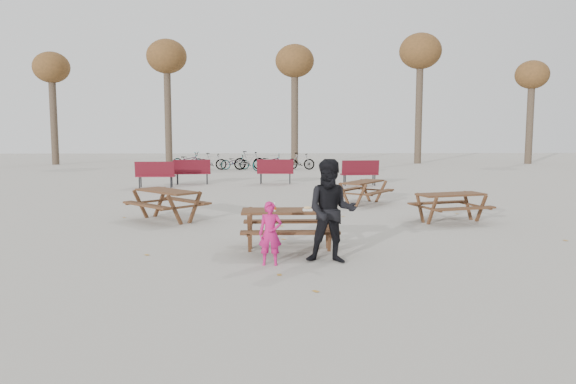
{
  "coord_description": "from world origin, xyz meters",
  "views": [
    {
      "loc": [
        -0.29,
        -10.53,
        2.34
      ],
      "look_at": [
        0.0,
        1.0,
        1.0
      ],
      "focal_mm": 35.0,
      "sensor_mm": 36.0,
      "label": 1
    }
  ],
  "objects_px": {
    "child": "(270,233)",
    "adult": "(331,211)",
    "main_picnic_table": "(289,220)",
    "food_tray": "(308,210)",
    "soda_bottle": "(274,207)",
    "picnic_table_east": "(451,208)",
    "picnic_table_far": "(363,193)",
    "picnic_table_north": "(167,205)"
  },
  "relations": [
    {
      "from": "adult",
      "to": "picnic_table_far",
      "type": "height_order",
      "value": "adult"
    },
    {
      "from": "food_tray",
      "to": "picnic_table_east",
      "type": "height_order",
      "value": "food_tray"
    },
    {
      "from": "child",
      "to": "adult",
      "type": "distance_m",
      "value": 1.12
    },
    {
      "from": "main_picnic_table",
      "to": "picnic_table_north",
      "type": "xyz_separation_m",
      "value": [
        -2.98,
        3.49,
        -0.2
      ]
    },
    {
      "from": "food_tray",
      "to": "child",
      "type": "xyz_separation_m",
      "value": [
        -0.69,
        -1.04,
        -0.25
      ]
    },
    {
      "from": "main_picnic_table",
      "to": "picnic_table_far",
      "type": "xyz_separation_m",
      "value": [
        2.43,
        6.37,
        -0.24
      ]
    },
    {
      "from": "food_tray",
      "to": "soda_bottle",
      "type": "relative_size",
      "value": 1.06
    },
    {
      "from": "picnic_table_north",
      "to": "picnic_table_east",
      "type": "bearing_deg",
      "value": 41.29
    },
    {
      "from": "main_picnic_table",
      "to": "child",
      "type": "height_order",
      "value": "child"
    },
    {
      "from": "picnic_table_east",
      "to": "picnic_table_north",
      "type": "xyz_separation_m",
      "value": [
        -7.05,
        0.41,
        0.03
      ]
    },
    {
      "from": "adult",
      "to": "picnic_table_east",
      "type": "bearing_deg",
      "value": 58.62
    },
    {
      "from": "main_picnic_table",
      "to": "picnic_table_east",
      "type": "distance_m",
      "value": 5.11
    },
    {
      "from": "soda_bottle",
      "to": "picnic_table_east",
      "type": "bearing_deg",
      "value": 36.79
    },
    {
      "from": "child",
      "to": "picnic_table_east",
      "type": "bearing_deg",
      "value": 45.9
    },
    {
      "from": "soda_bottle",
      "to": "picnic_table_north",
      "type": "height_order",
      "value": "soda_bottle"
    },
    {
      "from": "food_tray",
      "to": "picnic_table_north",
      "type": "xyz_separation_m",
      "value": [
        -3.32,
        3.63,
        -0.41
      ]
    },
    {
      "from": "main_picnic_table",
      "to": "food_tray",
      "type": "bearing_deg",
      "value": -21.68
    },
    {
      "from": "picnic_table_east",
      "to": "picnic_table_north",
      "type": "distance_m",
      "value": 7.06
    },
    {
      "from": "main_picnic_table",
      "to": "soda_bottle",
      "type": "height_order",
      "value": "soda_bottle"
    },
    {
      "from": "picnic_table_far",
      "to": "soda_bottle",
      "type": "bearing_deg",
      "value": -166.4
    },
    {
      "from": "child",
      "to": "picnic_table_north",
      "type": "height_order",
      "value": "child"
    },
    {
      "from": "main_picnic_table",
      "to": "food_tray",
      "type": "height_order",
      "value": "food_tray"
    },
    {
      "from": "adult",
      "to": "picnic_table_east",
      "type": "relative_size",
      "value": 1.09
    },
    {
      "from": "adult",
      "to": "picnic_table_east",
      "type": "xyz_separation_m",
      "value": [
        3.38,
        4.1,
        -0.54
      ]
    },
    {
      "from": "food_tray",
      "to": "picnic_table_far",
      "type": "distance_m",
      "value": 6.84
    },
    {
      "from": "adult",
      "to": "picnic_table_east",
      "type": "height_order",
      "value": "adult"
    },
    {
      "from": "food_tray",
      "to": "picnic_table_far",
      "type": "relative_size",
      "value": 0.11
    },
    {
      "from": "food_tray",
      "to": "child",
      "type": "height_order",
      "value": "child"
    },
    {
      "from": "soda_bottle",
      "to": "picnic_table_east",
      "type": "distance_m",
      "value": 5.46
    },
    {
      "from": "picnic_table_far",
      "to": "picnic_table_east",
      "type": "bearing_deg",
      "value": -117.31
    },
    {
      "from": "food_tray",
      "to": "adult",
      "type": "xyz_separation_m",
      "value": [
        0.36,
        -0.89,
        0.11
      ]
    },
    {
      "from": "food_tray",
      "to": "picnic_table_north",
      "type": "bearing_deg",
      "value": 132.46
    },
    {
      "from": "main_picnic_table",
      "to": "soda_bottle",
      "type": "xyz_separation_m",
      "value": [
        -0.28,
        -0.18,
        0.26
      ]
    },
    {
      "from": "adult",
      "to": "picnic_table_east",
      "type": "distance_m",
      "value": 5.34
    },
    {
      "from": "main_picnic_table",
      "to": "adult",
      "type": "height_order",
      "value": "adult"
    },
    {
      "from": "child",
      "to": "adult",
      "type": "xyz_separation_m",
      "value": [
        1.05,
        0.15,
        0.35
      ]
    },
    {
      "from": "soda_bottle",
      "to": "picnic_table_north",
      "type": "bearing_deg",
      "value": 126.27
    },
    {
      "from": "picnic_table_east",
      "to": "picnic_table_far",
      "type": "height_order",
      "value": "picnic_table_east"
    },
    {
      "from": "food_tray",
      "to": "picnic_table_far",
      "type": "height_order",
      "value": "food_tray"
    },
    {
      "from": "main_picnic_table",
      "to": "child",
      "type": "distance_m",
      "value": 1.22
    },
    {
      "from": "soda_bottle",
      "to": "child",
      "type": "xyz_separation_m",
      "value": [
        -0.07,
        -0.99,
        -0.3
      ]
    },
    {
      "from": "soda_bottle",
      "to": "adult",
      "type": "height_order",
      "value": "adult"
    }
  ]
}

